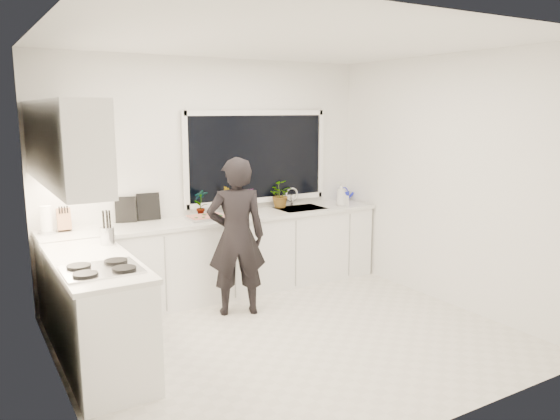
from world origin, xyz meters
TOP-DOWN VIEW (x-y plane):
  - floor at (0.00, 0.00)m, footprint 4.00×3.50m
  - wall_back at (0.00, 1.76)m, footprint 4.00×0.02m
  - wall_left at (-2.01, 0.00)m, footprint 0.02×3.50m
  - wall_right at (2.01, 0.00)m, footprint 0.02×3.50m
  - ceiling at (0.00, 0.00)m, footprint 4.00×3.50m
  - window at (0.60, 1.73)m, footprint 1.80×0.02m
  - base_cabinets_back at (0.00, 1.45)m, footprint 3.92×0.58m
  - base_cabinets_left at (-1.67, 0.35)m, footprint 0.58×1.60m
  - countertop_back at (0.00, 1.44)m, footprint 3.94×0.62m
  - countertop_left at (-1.67, 0.35)m, footprint 0.62×1.60m
  - upper_cabinets at (-1.79, 0.70)m, footprint 0.34×2.10m
  - sink at (1.05, 1.45)m, footprint 0.58×0.42m
  - faucet at (1.05, 1.65)m, footprint 0.03×0.03m
  - stovetop at (-1.69, -0.00)m, footprint 0.56×0.48m
  - person at (-0.14, 0.83)m, footprint 0.70×0.58m
  - pizza_tray at (-0.21, 1.42)m, footprint 0.42×0.31m
  - pizza at (-0.21, 1.42)m, footprint 0.39×0.28m
  - watering_can at (1.85, 1.61)m, footprint 0.18×0.18m
  - paper_towel_roll at (-1.85, 1.55)m, footprint 0.14×0.14m
  - knife_block at (-1.68, 1.59)m, footprint 0.14×0.11m
  - utensil_crock at (-1.45, 0.80)m, footprint 0.14×0.14m
  - picture_frame_large at (-1.03, 1.69)m, footprint 0.22×0.08m
  - picture_frame_small at (-0.78, 1.69)m, footprint 0.25×0.04m
  - herb_plants at (0.53, 1.61)m, footprint 1.30×0.37m
  - soap_bottles at (1.58, 1.30)m, footprint 0.16×0.12m

SIDE VIEW (x-z plane):
  - floor at x=0.00m, z-range -0.02..0.00m
  - base_cabinets_back at x=0.00m, z-range 0.00..0.88m
  - base_cabinets_left at x=-1.67m, z-range 0.00..0.88m
  - person at x=-0.14m, z-range 0.00..1.65m
  - sink at x=1.05m, z-range 0.80..0.94m
  - countertop_back at x=0.00m, z-range 0.88..0.92m
  - countertop_left at x=-1.67m, z-range 0.88..0.92m
  - stovetop at x=-1.69m, z-range 0.92..0.95m
  - pizza_tray at x=-0.21m, z-range 0.92..0.95m
  - pizza at x=-0.21m, z-range 0.95..0.96m
  - watering_can at x=1.85m, z-range 0.92..1.05m
  - utensil_crock at x=-1.45m, z-range 0.92..1.08m
  - faucet at x=1.05m, z-range 0.92..1.14m
  - knife_block at x=-1.68m, z-range 0.92..1.14m
  - paper_towel_roll at x=-1.85m, z-range 0.92..1.18m
  - soap_bottles at x=1.58m, z-range 0.91..1.20m
  - picture_frame_large at x=-1.03m, z-range 0.92..1.20m
  - picture_frame_small at x=-0.78m, z-range 0.92..1.22m
  - herb_plants at x=0.53m, z-range 0.91..1.24m
  - wall_back at x=0.00m, z-range 0.00..2.70m
  - wall_left at x=-2.01m, z-range 0.00..2.70m
  - wall_right at x=2.01m, z-range 0.00..2.70m
  - window at x=0.60m, z-range 1.05..2.05m
  - upper_cabinets at x=-1.79m, z-range 1.50..2.20m
  - ceiling at x=0.00m, z-range 2.70..2.72m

